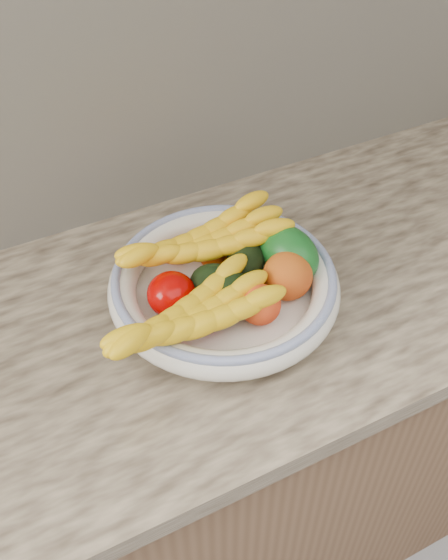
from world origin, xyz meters
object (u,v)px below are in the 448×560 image
(fruit_bowl, at_px, (224,285))
(banana_bunch_back, at_px, (203,246))
(green_mango, at_px, (287,252))
(banana_bunch_front, at_px, (192,320))

(fruit_bowl, bearing_deg, banana_bunch_back, 96.42)
(fruit_bowl, distance_m, green_mango, 0.12)
(fruit_bowl, height_order, green_mango, green_mango)
(green_mango, relative_size, banana_bunch_front, 0.40)
(banana_bunch_back, relative_size, banana_bunch_front, 1.02)
(fruit_bowl, relative_size, green_mango, 3.09)
(green_mango, height_order, banana_bunch_front, green_mango)
(fruit_bowl, relative_size, banana_bunch_back, 1.21)
(banana_bunch_back, xyz_separation_m, banana_bunch_front, (-0.09, -0.14, -0.01))
(green_mango, bearing_deg, banana_bunch_front, -175.97)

